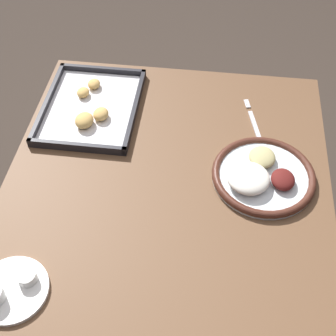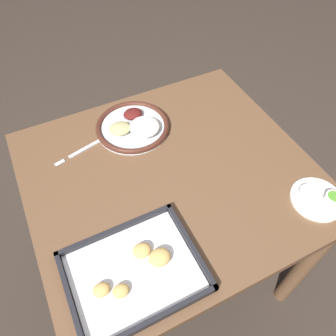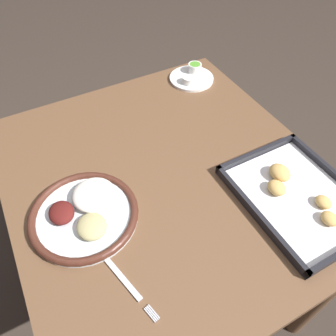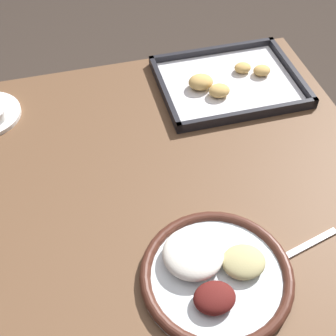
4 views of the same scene
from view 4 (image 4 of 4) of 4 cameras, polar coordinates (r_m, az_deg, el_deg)
ground_plane at (r=1.60m, az=-0.34°, el=-18.93°), size 8.00×8.00×0.00m
dining_table at (r=1.06m, az=-0.48°, el=-5.94°), size 0.91×0.83×0.75m
dinner_plate at (r=0.82m, az=5.68°, el=-12.56°), size 0.27×0.27×0.05m
fork at (r=0.90m, az=16.45°, el=-9.10°), size 0.22×0.07×0.00m
baking_tray at (r=1.18m, az=7.29°, el=10.32°), size 0.34×0.27×0.04m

